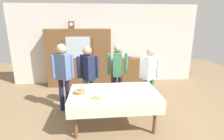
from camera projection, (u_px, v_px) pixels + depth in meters
The scene contains 21 objects.
ground_plane at pixel (113, 119), 3.96m from camera, with size 12.00×12.00×0.00m, color #846B4C.
back_wall at pixel (105, 45), 6.14m from camera, with size 6.40×0.10×2.70m, color silver.
dining_table at pixel (114, 97), 3.56m from camera, with size 1.79×1.07×0.75m.
wall_cabinet at pixel (79, 58), 5.88m from camera, with size 2.10×0.46×1.90m.
mantel_clock at pixel (71, 25), 5.57m from camera, with size 0.18×0.11×0.24m.
bookshelf_low at pixel (129, 70), 6.22m from camera, with size 1.07×0.35×0.90m.
book_stack at pixel (130, 57), 6.09m from camera, with size 0.16×0.20×0.06m.
tea_cup_mid_right at pixel (106, 91), 3.52m from camera, with size 0.13×0.13×0.06m.
tea_cup_far_left at pixel (151, 92), 3.47m from camera, with size 0.13×0.13×0.06m.
tea_cup_mid_left at pixel (97, 91), 3.54m from camera, with size 0.13×0.13×0.06m.
tea_cup_front_edge at pixel (139, 87), 3.73m from camera, with size 0.13×0.13×0.06m.
tea_cup_back_edge at pixel (126, 91), 3.55m from camera, with size 0.13×0.13×0.06m.
tea_cup_center at pixel (120, 85), 3.85m from camera, with size 0.13×0.13×0.06m.
bread_basket at pixel (80, 92), 3.48m from camera, with size 0.24×0.24×0.16m.
pastry_plate at pixel (96, 99), 3.21m from camera, with size 0.28×0.28×0.05m.
spoon_far_left at pixel (92, 90), 3.64m from camera, with size 0.12×0.02×0.01m.
spoon_far_right at pixel (136, 92), 3.52m from camera, with size 0.12×0.02×0.01m.
person_beside_shelf at pixel (150, 72), 4.31m from camera, with size 0.52×0.38×1.54m.
person_by_cabinet at pixel (118, 68), 4.45m from camera, with size 0.52×0.39×1.61m.
person_behind_table_right at pixel (63, 71), 4.11m from camera, with size 0.52×0.37×1.65m.
person_behind_table_left at pixel (88, 72), 4.21m from camera, with size 0.52×0.41×1.58m.
Camera 1 is at (-0.35, -3.50, 2.13)m, focal length 28.02 mm.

